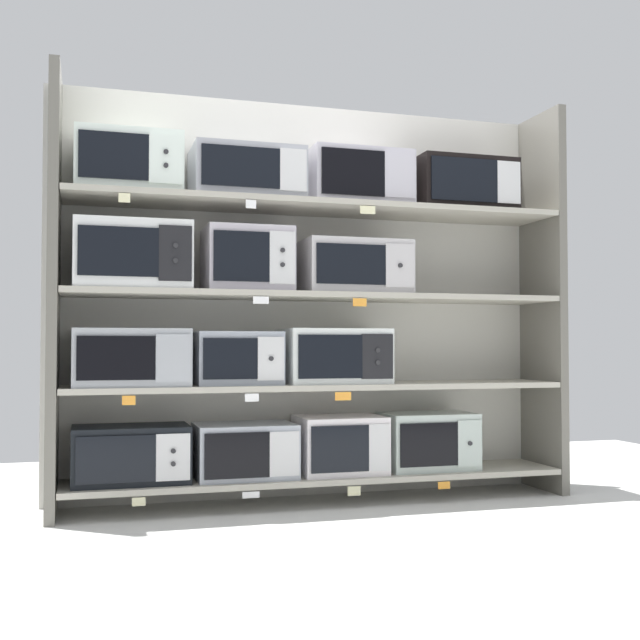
% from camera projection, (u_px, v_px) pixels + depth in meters
% --- Properties ---
extents(ground, '(6.67, 6.00, 0.02)m').
position_uv_depth(ground, '(388.00, 550.00, 3.31)').
color(ground, silver).
extents(back_panel, '(2.87, 0.04, 2.21)m').
position_uv_depth(back_panel, '(308.00, 299.00, 4.53)').
color(back_panel, beige).
rests_on(back_panel, ground).
extents(upright_left, '(0.05, 0.44, 2.21)m').
position_uv_depth(upright_left, '(54.00, 292.00, 3.92)').
color(upright_left, '#68645B').
rests_on(upright_left, ground).
extents(upright_right, '(0.05, 0.44, 2.21)m').
position_uv_depth(upright_right, '(543.00, 301.00, 4.69)').
color(upright_right, '#68645B').
rests_on(upright_right, ground).
extents(shelf_0, '(2.67, 0.44, 0.03)m').
position_uv_depth(shelf_0, '(320.00, 477.00, 4.27)').
color(shelf_0, '#ADA899').
rests_on(shelf_0, ground).
extents(microwave_0, '(0.57, 0.35, 0.29)m').
position_uv_depth(microwave_0, '(131.00, 454.00, 3.99)').
color(microwave_0, black).
rests_on(microwave_0, shelf_0).
extents(microwave_1, '(0.51, 0.37, 0.28)m').
position_uv_depth(microwave_1, '(245.00, 451.00, 4.16)').
color(microwave_1, '#9EA4AF').
rests_on(microwave_1, shelf_0).
extents(microwave_2, '(0.46, 0.36, 0.31)m').
position_uv_depth(microwave_2, '(340.00, 445.00, 4.30)').
color(microwave_2, silver).
rests_on(microwave_2, shelf_0).
extents(microwave_3, '(0.50, 0.34, 0.31)m').
position_uv_depth(microwave_3, '(428.00, 441.00, 4.45)').
color(microwave_3, '#B0BEB5').
rests_on(microwave_3, shelf_0).
extents(price_tag_0, '(0.06, 0.00, 0.04)m').
position_uv_depth(price_tag_0, '(139.00, 502.00, 3.79)').
color(price_tag_0, beige).
extents(price_tag_1, '(0.09, 0.00, 0.03)m').
position_uv_depth(price_tag_1, '(251.00, 495.00, 3.94)').
color(price_tag_1, white).
extents(price_tag_2, '(0.07, 0.00, 0.05)m').
position_uv_depth(price_tag_2, '(354.00, 491.00, 4.09)').
color(price_tag_2, beige).
extents(price_tag_3, '(0.07, 0.00, 0.04)m').
position_uv_depth(price_tag_3, '(444.00, 485.00, 4.23)').
color(price_tag_3, orange).
extents(shelf_1, '(2.67, 0.44, 0.03)m').
position_uv_depth(shelf_1, '(320.00, 386.00, 4.29)').
color(shelf_1, '#ADA899').
extents(microwave_4, '(0.57, 0.42, 0.29)m').
position_uv_depth(microwave_4, '(131.00, 357.00, 4.01)').
color(microwave_4, '#9EA2A8').
rests_on(microwave_4, shelf_1).
extents(microwave_5, '(0.44, 0.36, 0.28)m').
position_uv_depth(microwave_5, '(237.00, 358.00, 4.16)').
color(microwave_5, '#99A0AC').
rests_on(microwave_5, shelf_1).
extents(microwave_6, '(0.55, 0.40, 0.29)m').
position_uv_depth(microwave_6, '(334.00, 356.00, 4.31)').
color(microwave_6, white).
rests_on(microwave_6, shelf_1).
extents(price_tag_4, '(0.06, 0.00, 0.04)m').
position_uv_depth(price_tag_4, '(129.00, 400.00, 3.79)').
color(price_tag_4, orange).
extents(price_tag_5, '(0.07, 0.00, 0.04)m').
position_uv_depth(price_tag_5, '(252.00, 398.00, 3.95)').
color(price_tag_5, white).
extents(price_tag_6, '(0.09, 0.00, 0.04)m').
position_uv_depth(price_tag_6, '(343.00, 396.00, 4.09)').
color(price_tag_6, orange).
extents(shelf_2, '(2.67, 0.44, 0.03)m').
position_uv_depth(shelf_2, '(320.00, 297.00, 4.30)').
color(shelf_2, '#ADA899').
extents(microwave_7, '(0.57, 0.43, 0.34)m').
position_uv_depth(microwave_7, '(132.00, 257.00, 4.03)').
color(microwave_7, silver).
rests_on(microwave_7, shelf_2).
extents(microwave_8, '(0.45, 0.37, 0.34)m').
position_uv_depth(microwave_8, '(247.00, 260.00, 4.19)').
color(microwave_8, '#BBB3BE').
rests_on(microwave_8, shelf_2).
extents(microwave_9, '(0.58, 0.39, 0.29)m').
position_uv_depth(microwave_9, '(354.00, 268.00, 4.36)').
color(microwave_9, '#BDB9BA').
rests_on(microwave_9, shelf_2).
extents(price_tag_7, '(0.08, 0.00, 0.04)m').
position_uv_depth(price_tag_7, '(261.00, 300.00, 3.98)').
color(price_tag_7, white).
extents(price_tag_8, '(0.07, 0.00, 0.04)m').
position_uv_depth(price_tag_8, '(360.00, 302.00, 4.13)').
color(price_tag_8, orange).
extents(shelf_3, '(2.67, 0.44, 0.03)m').
position_uv_depth(shelf_3, '(320.00, 207.00, 4.32)').
color(shelf_3, '#ADA899').
extents(microwave_10, '(0.53, 0.37, 0.31)m').
position_uv_depth(microwave_10, '(128.00, 164.00, 4.04)').
color(microwave_10, silver).
rests_on(microwave_10, shelf_3).
extents(microwave_11, '(0.58, 0.40, 0.27)m').
position_uv_depth(microwave_11, '(246.00, 175.00, 4.21)').
color(microwave_11, '#9B9DA5').
rests_on(microwave_11, shelf_3).
extents(microwave_12, '(0.56, 0.33, 0.30)m').
position_uv_depth(microwave_12, '(358.00, 179.00, 4.38)').
color(microwave_12, '#B4B1BB').
rests_on(microwave_12, shelf_3).
extents(microwave_13, '(0.57, 0.36, 0.29)m').
position_uv_depth(microwave_13, '(461.00, 186.00, 4.56)').
color(microwave_13, black).
rests_on(microwave_13, shelf_3).
extents(price_tag_9, '(0.05, 0.00, 0.04)m').
position_uv_depth(price_tag_9, '(124.00, 198.00, 3.81)').
color(price_tag_9, beige).
extents(price_tag_10, '(0.05, 0.00, 0.04)m').
position_uv_depth(price_tag_10, '(251.00, 204.00, 3.98)').
color(price_tag_10, white).
extents(price_tag_11, '(0.08, 0.00, 0.04)m').
position_uv_depth(price_tag_11, '(368.00, 210.00, 4.16)').
color(price_tag_11, beige).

